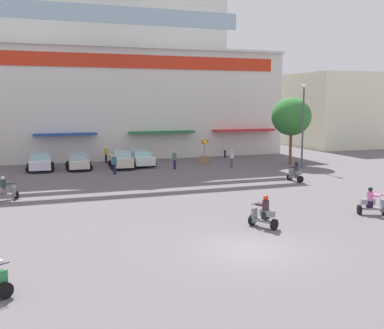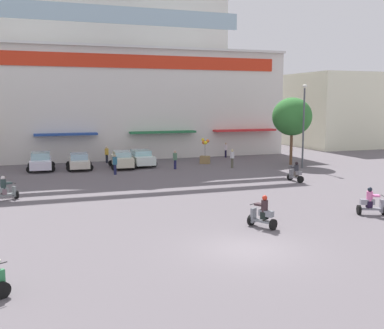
# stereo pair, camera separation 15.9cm
# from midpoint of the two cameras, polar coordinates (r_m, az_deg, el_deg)

# --- Properties ---
(ground_plane) EXTENTS (128.00, 128.00, 0.00)m
(ground_plane) POSITION_cam_midpoint_polar(r_m,az_deg,el_deg) (31.11, -3.86, -3.31)
(ground_plane) COLOR #5F595E
(colonial_building) EXTENTS (37.86, 15.66, 21.90)m
(colonial_building) POSITION_cam_midpoint_polar(r_m,az_deg,el_deg) (52.88, -10.79, 11.62)
(colonial_building) COLOR silver
(colonial_building) RESTS_ON ground
(flank_building_right) EXTENTS (10.29, 11.57, 9.55)m
(flank_building_right) POSITION_cam_midpoint_polar(r_m,az_deg,el_deg) (64.87, 16.73, 6.40)
(flank_building_right) COLOR silver
(flank_building_right) RESTS_ON ground
(plaza_tree_1) EXTENTS (3.71, 3.69, 6.33)m
(plaza_tree_1) POSITION_cam_midpoint_polar(r_m,az_deg,el_deg) (44.62, 12.02, 5.78)
(plaza_tree_1) COLOR brown
(plaza_tree_1) RESTS_ON ground
(parked_car_0) EXTENTS (2.48, 4.30, 1.59)m
(parked_car_0) POSITION_cam_midpoint_polar(r_m,az_deg,el_deg) (42.34, -18.27, 0.36)
(parked_car_0) COLOR white
(parked_car_0) RESTS_ON ground
(parked_car_1) EXTENTS (2.45, 4.14, 1.42)m
(parked_car_1) POSITION_cam_midpoint_polar(r_m,az_deg,el_deg) (42.11, -13.88, 0.39)
(parked_car_1) COLOR beige
(parked_car_1) RESTS_ON ground
(parked_car_2) EXTENTS (2.45, 4.25, 1.52)m
(parked_car_2) POSITION_cam_midpoint_polar(r_m,az_deg,el_deg) (42.11, -8.77, 0.60)
(parked_car_2) COLOR beige
(parked_car_2) RESTS_ON ground
(parked_car_3) EXTENTS (2.42, 4.39, 1.47)m
(parked_car_3) POSITION_cam_midpoint_polar(r_m,az_deg,el_deg) (43.37, -6.49, 0.82)
(parked_car_3) COLOR silver
(parked_car_3) RESTS_ON ground
(scooter_rider_1) EXTENTS (1.51, 1.06, 1.51)m
(scooter_rider_1) POSITION_cam_midpoint_polar(r_m,az_deg,el_deg) (30.44, -22.14, -2.96)
(scooter_rider_1) COLOR black
(scooter_rider_1) RESTS_ON ground
(scooter_rider_2) EXTENTS (0.61, 1.50, 1.52)m
(scooter_rider_2) POSITION_cam_midpoint_polar(r_m,az_deg,el_deg) (35.56, 12.46, -1.05)
(scooter_rider_2) COLOR black
(scooter_rider_2) RESTS_ON ground
(scooter_rider_3) EXTENTS (1.52, 1.04, 1.49)m
(scooter_rider_3) POSITION_cam_midpoint_polar(r_m,az_deg,el_deg) (26.39, 21.05, -4.46)
(scooter_rider_3) COLOR black
(scooter_rider_3) RESTS_ON ground
(scooter_rider_4) EXTENTS (1.12, 1.47, 1.59)m
(scooter_rider_4) POSITION_cam_midpoint_polar(r_m,az_deg,el_deg) (22.38, 8.60, -6.05)
(scooter_rider_4) COLOR black
(scooter_rider_4) RESTS_ON ground
(pedestrian_0) EXTENTS (0.53, 0.53, 1.70)m
(pedestrian_0) POSITION_cam_midpoint_polar(r_m,az_deg,el_deg) (41.86, 4.80, 0.88)
(pedestrian_0) COLOR #514F40
(pedestrian_0) RESTS_ON ground
(pedestrian_1) EXTENTS (0.39, 0.39, 1.66)m
(pedestrian_1) POSITION_cam_midpoint_polar(r_m,az_deg,el_deg) (38.45, -9.62, 0.15)
(pedestrian_1) COLOR #1C1F46
(pedestrian_1) RESTS_ON ground
(pedestrian_2) EXTENTS (0.49, 0.49, 1.64)m
(pedestrian_2) POSITION_cam_midpoint_polar(r_m,az_deg,el_deg) (45.80, -10.63, 1.32)
(pedestrian_2) COLOR black
(pedestrian_2) RESTS_ON ground
(pedestrian_3) EXTENTS (0.42, 0.42, 1.60)m
(pedestrian_3) POSITION_cam_midpoint_polar(r_m,az_deg,el_deg) (49.66, 3.98, 1.91)
(pedestrian_3) COLOR black
(pedestrian_3) RESTS_ON ground
(pedestrian_4) EXTENTS (0.52, 0.52, 1.66)m
(pedestrian_4) POSITION_cam_midpoint_polar(r_m,az_deg,el_deg) (40.99, -2.27, 0.73)
(pedestrian_4) COLOR #1D1D48
(pedestrian_4) RESTS_ON ground
(streetlamp_near) EXTENTS (0.40, 0.40, 7.44)m
(streetlamp_near) POSITION_cam_midpoint_polar(r_m,az_deg,el_deg) (42.64, 13.39, 5.32)
(streetlamp_near) COLOR #474C51
(streetlamp_near) RESTS_ON ground
(balloon_vendor_cart) EXTENTS (1.08, 1.02, 2.47)m
(balloon_vendor_cart) POSITION_cam_midpoint_polar(r_m,az_deg,el_deg) (44.58, 1.44, 1.45)
(balloon_vendor_cart) COLOR olive
(balloon_vendor_cart) RESTS_ON ground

